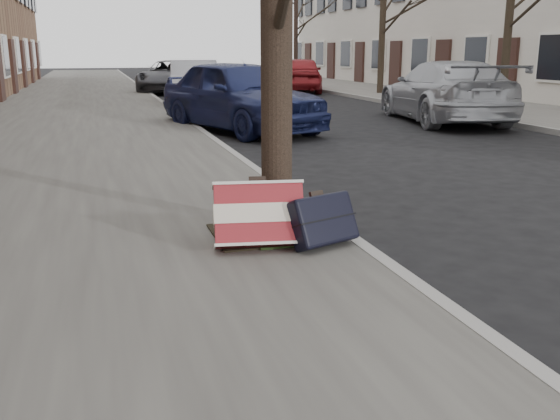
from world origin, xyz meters
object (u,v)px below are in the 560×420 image
object	(u,v)px
suitcase_navy	(322,220)
car_near_mid	(194,82)
car_near_front	(240,95)
suitcase_red	(259,215)

from	to	relation	value
suitcase_navy	car_near_mid	bearing A→B (deg)	64.33
car_near_front	car_near_mid	world-z (taller)	car_near_front
suitcase_navy	car_near_mid	distance (m)	15.81
car_near_front	car_near_mid	distance (m)	7.16
suitcase_red	car_near_front	bearing A→B (deg)	87.32
suitcase_navy	car_near_front	world-z (taller)	car_near_front
car_near_front	car_near_mid	xyz separation A→B (m)	(0.14, 7.16, -0.08)
suitcase_navy	car_near_mid	xyz separation A→B (m)	(1.42, 15.75, 0.35)
car_near_mid	car_near_front	bearing A→B (deg)	-83.80
suitcase_navy	car_near_front	xyz separation A→B (m)	(1.28, 8.59, 0.43)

